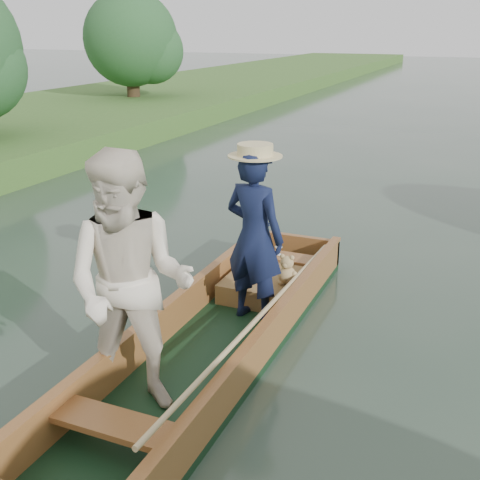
% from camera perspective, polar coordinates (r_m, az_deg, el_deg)
% --- Properties ---
extents(ground, '(120.00, 120.00, 0.00)m').
position_cam_1_polar(ground, '(5.81, -2.37, -10.72)').
color(ground, '#283D30').
rests_on(ground, ground).
extents(trees_far, '(22.68, 13.68, 4.17)m').
position_cam_1_polar(trees_far, '(13.72, 10.69, 17.03)').
color(trees_far, '#47331E').
rests_on(trees_far, ground).
extents(punt, '(1.33, 5.00, 2.13)m').
position_cam_1_polar(punt, '(5.19, -4.85, -4.87)').
color(punt, black).
rests_on(punt, ground).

